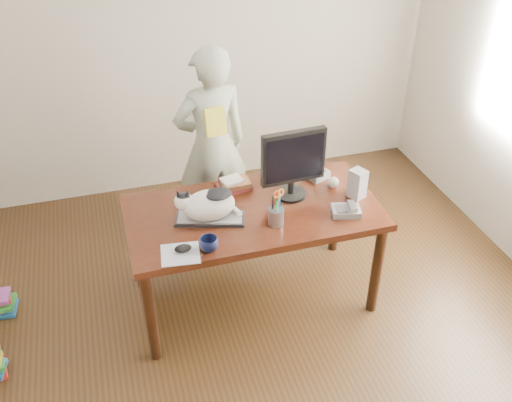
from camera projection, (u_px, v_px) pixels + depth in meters
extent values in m
plane|color=black|center=(281.00, 361.00, 3.55)|extent=(4.50, 4.50, 0.00)
plane|color=beige|center=(196.00, 34.00, 4.57)|extent=(4.00, 0.00, 4.00)
cube|color=black|center=(254.00, 213.00, 3.62)|extent=(1.60, 0.80, 0.05)
cylinder|color=black|center=(151.00, 317.00, 3.39)|extent=(0.07, 0.07, 0.70)
cylinder|color=black|center=(377.00, 270.00, 3.73)|extent=(0.07, 0.07, 0.70)
cylinder|color=black|center=(137.00, 247.00, 3.93)|extent=(0.07, 0.07, 0.70)
cylinder|color=black|center=(336.00, 212.00, 4.27)|extent=(0.07, 0.07, 0.70)
cube|color=black|center=(240.00, 222.00, 4.09)|extent=(1.45, 0.03, 0.50)
cube|color=black|center=(210.00, 219.00, 3.51)|extent=(0.45, 0.27, 0.02)
cube|color=#9D9DA2|center=(210.00, 217.00, 3.50)|extent=(0.41, 0.24, 0.00)
ellipsoid|color=white|center=(209.00, 205.00, 3.45)|extent=(0.36, 0.28, 0.20)
ellipsoid|color=white|center=(184.00, 201.00, 3.41)|extent=(0.14, 0.14, 0.11)
ellipsoid|color=black|center=(183.00, 196.00, 3.39)|extent=(0.10, 0.09, 0.04)
cone|color=black|center=(178.00, 194.00, 3.37)|extent=(0.07, 0.06, 0.07)
cone|color=black|center=(187.00, 194.00, 3.37)|extent=(0.07, 0.07, 0.07)
ellipsoid|color=black|center=(218.00, 194.00, 3.40)|extent=(0.20, 0.18, 0.04)
cylinder|color=white|center=(235.00, 210.00, 3.52)|extent=(0.06, 0.14, 0.04)
cylinder|color=black|center=(291.00, 194.00, 3.74)|extent=(0.22, 0.22, 0.02)
cylinder|color=black|center=(291.00, 187.00, 3.71)|extent=(0.04, 0.04, 0.09)
cube|color=black|center=(293.00, 157.00, 3.56)|extent=(0.42, 0.07, 0.36)
cube|color=black|center=(295.00, 159.00, 3.54)|extent=(0.38, 0.02, 0.30)
cylinder|color=gray|center=(276.00, 217.00, 3.45)|extent=(0.13, 0.13, 0.11)
cylinder|color=black|center=(273.00, 205.00, 3.40)|extent=(0.02, 0.05, 0.16)
cylinder|color=#0C52B2|center=(280.00, 204.00, 3.40)|extent=(0.02, 0.04, 0.16)
cylinder|color=maroon|center=(274.00, 203.00, 3.41)|extent=(0.02, 0.04, 0.16)
cylinder|color=#197D1F|center=(277.00, 206.00, 3.38)|extent=(0.03, 0.03, 0.16)
cylinder|color=#AFB0B4|center=(278.00, 203.00, 3.39)|extent=(0.02, 0.03, 0.12)
cylinder|color=#AFB0B4|center=(279.00, 202.00, 3.40)|extent=(0.01, 0.03, 0.12)
torus|color=#DD530B|center=(277.00, 194.00, 3.35)|extent=(0.05, 0.04, 0.05)
torus|color=#DD530B|center=(281.00, 192.00, 3.37)|extent=(0.05, 0.04, 0.05)
cube|color=silver|center=(180.00, 254.00, 3.24)|extent=(0.24, 0.22, 0.00)
ellipsoid|color=black|center=(183.00, 248.00, 3.25)|extent=(0.11, 0.08, 0.04)
imported|color=black|center=(209.00, 244.00, 3.25)|extent=(0.15, 0.15, 0.09)
cube|color=slate|center=(346.00, 211.00, 3.55)|extent=(0.20, 0.17, 0.04)
cube|color=#3D3D40|center=(342.00, 209.00, 3.53)|extent=(0.09, 0.10, 0.01)
cube|color=#AFB0B4|center=(352.00, 206.00, 3.54)|extent=(0.08, 0.15, 0.05)
cube|color=#98989A|center=(357.00, 184.00, 3.67)|extent=(0.12, 0.13, 0.20)
sphere|color=beige|center=(334.00, 183.00, 3.79)|extent=(0.08, 0.08, 0.08)
cube|color=#471413|center=(233.00, 187.00, 3.79)|extent=(0.23, 0.19, 0.03)
cube|color=brown|center=(235.00, 183.00, 3.77)|extent=(0.20, 0.15, 0.03)
cube|color=white|center=(232.00, 180.00, 3.76)|extent=(0.16, 0.13, 0.02)
cube|color=slate|center=(314.00, 172.00, 3.93)|extent=(0.20, 0.23, 0.05)
cube|color=#3D3D40|center=(317.00, 170.00, 3.89)|extent=(0.12, 0.12, 0.01)
imported|color=silver|center=(212.00, 145.00, 4.25)|extent=(0.60, 0.44, 1.54)
cube|color=gold|center=(215.00, 122.00, 3.95)|extent=(0.16, 0.10, 0.20)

